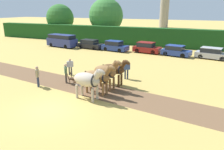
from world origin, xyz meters
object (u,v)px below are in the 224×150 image
Objects in this scene: farmer_beside_team at (126,68)px; farmer_onlooker_left at (37,75)px; plow at (77,82)px; parked_car_right at (212,54)px; parked_car_center at (147,48)px; draft_horse_trail_left at (106,72)px; farmer_at_plow at (66,72)px; farmer_onlooker_right at (70,66)px; draft_horse_lead_right at (98,77)px; tree_far_left at (60,18)px; tree_left at (106,16)px; parked_car_center_left at (115,46)px; draft_horse_trail_right at (114,69)px; parked_car_center_right at (176,51)px; parked_car_left at (90,44)px; parked_van at (62,41)px; draft_horse_lead_left at (88,80)px.

farmer_onlooker_left is (-5.96, -4.91, -0.01)m from farmer_beside_team.
plow is 18.80m from parked_car_right.
parked_car_center reaches higher than plow.
parked_car_center is (-1.02, 15.89, -0.71)m from draft_horse_trail_left.
farmer_onlooker_right is (-1.02, 2.15, -0.07)m from farmer_at_plow.
draft_horse_lead_right reaches higher than farmer_onlooker_left.
tree_left reaches higher than tree_far_left.
parked_car_right is (13.55, 0.07, -0.04)m from parked_car_center_left.
draft_horse_trail_right is 2.04m from farmer_beside_team.
farmer_beside_team is at bearing 56.69° from farmer_onlooker_right.
farmer_at_plow is 0.41× the size of parked_car_center_left.
farmer_onlooker_right is 18.33m from parked_car_right.
farmer_onlooker_right is at bearing 152.85° from draft_horse_lead_right.
parked_car_center_right is at bearing 77.17° from plow.
plow is at bearing -57.37° from parked_car_left.
farmer_onlooker_left is (-5.27, -0.60, -0.35)m from draft_horse_lead_right.
tree_far_left reaches higher than farmer_onlooker_right.
farmer_beside_team is at bearing 54.18° from plow.
parked_van is at bearing 145.83° from draft_horse_trail_right.
parked_van is at bearing -168.62° from parked_car_right.
farmer_at_plow is 1.06× the size of farmer_onlooker_right.
draft_horse_trail_left is at bearing -106.09° from parked_car_right.
parked_car_center_right is (3.18, 15.36, -0.76)m from draft_horse_trail_left.
parked_car_center_left reaches higher than parked_car_right.
plow is at bearing -145.78° from draft_horse_trail_right.
parked_car_center is at bearing 99.89° from draft_horse_lead_left.
farmer_at_plow is (-1.21, 0.21, 0.68)m from plow.
farmer_onlooker_left is at bearing -178.70° from draft_horse_lead_left.
plow is at bearing -69.68° from tree_left.
parked_car_right is (12.59, 13.31, -0.23)m from farmer_onlooker_right.
farmer_onlooker_right is at bearing -78.03° from parked_car_center_left.
farmer_onlooker_right is at bearing -51.89° from tree_far_left.
parked_van is at bearing 87.23° from farmer_onlooker_left.
farmer_onlooker_left is 17.15m from parked_car_center_left.
draft_horse_trail_left reaches higher than parked_car_center.
tree_far_left is 32.70m from farmer_beside_team.
tree_far_left is 0.86× the size of tree_left.
parked_van is at bearing 137.36° from plow.
parked_car_center is at bearing 14.04° from parked_car_center_left.
farmer_onlooker_left is (-5.09, 0.57, -0.42)m from draft_horse_lead_left.
parked_car_left is at bearing -37.16° from tree_far_left.
draft_horse_trail_right is 0.69× the size of parked_car_center_right.
parked_van is (-15.50, 13.89, -0.30)m from draft_horse_trail_right.
parked_car_center_left is at bearing 58.11° from farmer_onlooker_left.
farmer_at_plow is 18.96m from parked_van.
farmer_beside_team reaches higher than plow.
tree_far_left is 36.07m from draft_horse_lead_left.
farmer_onlooker_right is (-4.88, 2.12, -0.54)m from draft_horse_trail_left.
draft_horse_trail_right reaches higher than parked_car_center.
parked_car_center_right is 4.53m from parked_car_right.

